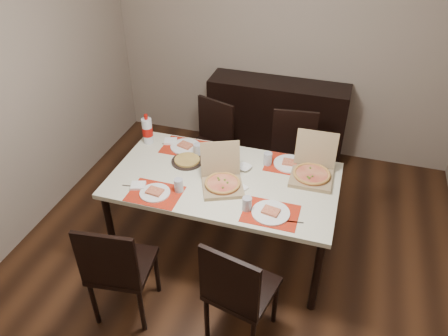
% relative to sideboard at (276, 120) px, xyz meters
% --- Properties ---
extents(ground, '(3.80, 4.00, 0.02)m').
position_rel_sideboard_xyz_m(ground, '(0.00, -1.78, -0.46)').
color(ground, '#3C2212').
rests_on(ground, ground).
extents(room_walls, '(3.84, 4.02, 2.62)m').
position_rel_sideboard_xyz_m(room_walls, '(0.00, -1.35, 1.28)').
color(room_walls, gray).
rests_on(room_walls, ground).
extents(sideboard, '(1.50, 0.40, 0.90)m').
position_rel_sideboard_xyz_m(sideboard, '(0.00, 0.00, 0.00)').
color(sideboard, black).
rests_on(sideboard, ground).
extents(dining_table, '(1.80, 1.00, 0.75)m').
position_rel_sideboard_xyz_m(dining_table, '(-0.12, -1.60, 0.23)').
color(dining_table, beige).
rests_on(dining_table, ground).
extents(chair_near_left, '(0.47, 0.47, 0.93)m').
position_rel_sideboard_xyz_m(chair_near_left, '(-0.62, -2.51, 0.06)').
color(chair_near_left, black).
rests_on(chair_near_left, ground).
extents(chair_near_right, '(0.50, 0.50, 0.93)m').
position_rel_sideboard_xyz_m(chair_near_right, '(0.24, -2.45, 0.06)').
color(chair_near_right, black).
rests_on(chair_near_right, ground).
extents(chair_far_left, '(0.53, 0.53, 0.93)m').
position_rel_sideboard_xyz_m(chair_far_left, '(-0.53, -0.77, 0.06)').
color(chair_far_left, black).
rests_on(chair_far_left, ground).
extents(chair_far_right, '(0.47, 0.47, 0.93)m').
position_rel_sideboard_xyz_m(chair_far_right, '(0.30, -0.75, 0.06)').
color(chair_far_right, black).
rests_on(chair_far_right, ground).
extents(setting_near_left, '(0.49, 0.30, 0.11)m').
position_rel_sideboard_xyz_m(setting_near_left, '(-0.54, -1.92, 0.32)').
color(setting_near_left, red).
rests_on(setting_near_left, dining_table).
extents(setting_near_right, '(0.45, 0.30, 0.11)m').
position_rel_sideboard_xyz_m(setting_near_right, '(0.28, -1.91, 0.32)').
color(setting_near_right, red).
rests_on(setting_near_right, dining_table).
extents(setting_far_left, '(0.43, 0.30, 0.11)m').
position_rel_sideboard_xyz_m(setting_far_left, '(-0.56, -1.28, 0.32)').
color(setting_far_left, red).
rests_on(setting_far_left, dining_table).
extents(setting_far_right, '(0.46, 0.30, 0.11)m').
position_rel_sideboard_xyz_m(setting_far_right, '(0.30, -1.27, 0.32)').
color(setting_far_right, red).
rests_on(setting_far_right, dining_table).
extents(napkin_loose, '(0.15, 0.16, 0.02)m').
position_rel_sideboard_xyz_m(napkin_loose, '(0.03, -1.71, 0.31)').
color(napkin_loose, white).
rests_on(napkin_loose, dining_table).
extents(pizza_box_center, '(0.42, 0.44, 0.31)m').
position_rel_sideboard_xyz_m(pizza_box_center, '(-0.11, -1.69, 0.35)').
color(pizza_box_center, '#8E7652').
rests_on(pizza_box_center, dining_table).
extents(pizza_box_right, '(0.34, 0.37, 0.33)m').
position_rel_sideboard_xyz_m(pizza_box_right, '(0.55, -1.37, 0.35)').
color(pizza_box_right, '#8E7652').
rests_on(pizza_box_right, dining_table).
extents(faina_plate, '(0.27, 0.27, 0.03)m').
position_rel_sideboard_xyz_m(faina_plate, '(-0.48, -1.47, 0.31)').
color(faina_plate, black).
rests_on(faina_plate, dining_table).
extents(dip_bowl, '(0.15, 0.15, 0.03)m').
position_rel_sideboard_xyz_m(dip_bowl, '(0.00, -1.43, 0.31)').
color(dip_bowl, white).
rests_on(dip_bowl, dining_table).
extents(soda_bottle, '(0.09, 0.09, 0.28)m').
position_rel_sideboard_xyz_m(soda_bottle, '(-0.93, -1.28, 0.42)').
color(soda_bottle, silver).
rests_on(soda_bottle, dining_table).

